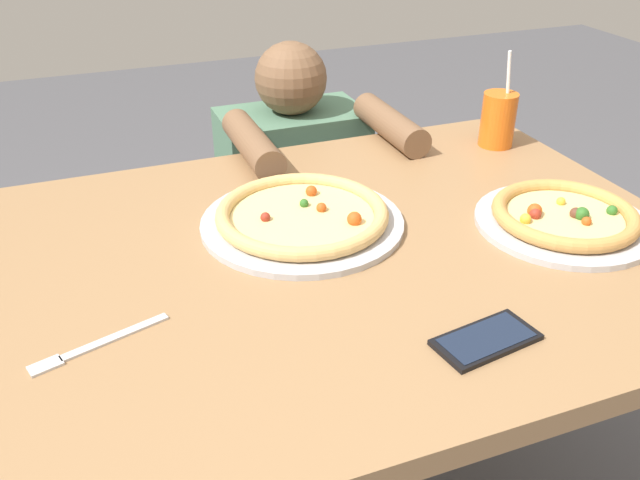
{
  "coord_description": "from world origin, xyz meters",
  "views": [
    {
      "loc": [
        -0.41,
        -0.93,
        1.35
      ],
      "look_at": [
        -0.05,
        -0.01,
        0.78
      ],
      "focal_mm": 37.84,
      "sensor_mm": 36.0,
      "label": 1
    }
  ],
  "objects_px": {
    "drink_cup_colored": "(498,119)",
    "pizza_far": "(302,217)",
    "diner_seated": "(295,226)",
    "cell_phone": "(486,340)",
    "pizza_near": "(564,217)",
    "fork": "(94,346)"
  },
  "relations": [
    {
      "from": "drink_cup_colored",
      "to": "pizza_far",
      "type": "bearing_deg",
      "value": -159.45
    },
    {
      "from": "diner_seated",
      "to": "drink_cup_colored",
      "type": "bearing_deg",
      "value": -42.52
    },
    {
      "from": "drink_cup_colored",
      "to": "diner_seated",
      "type": "height_order",
      "value": "drink_cup_colored"
    },
    {
      "from": "cell_phone",
      "to": "diner_seated",
      "type": "bearing_deg",
      "value": 87.25
    },
    {
      "from": "pizza_near",
      "to": "fork",
      "type": "distance_m",
      "value": 0.84
    },
    {
      "from": "pizza_far",
      "to": "drink_cup_colored",
      "type": "bearing_deg",
      "value": 20.55
    },
    {
      "from": "fork",
      "to": "cell_phone",
      "type": "distance_m",
      "value": 0.55
    },
    {
      "from": "pizza_far",
      "to": "drink_cup_colored",
      "type": "height_order",
      "value": "drink_cup_colored"
    },
    {
      "from": "drink_cup_colored",
      "to": "diner_seated",
      "type": "bearing_deg",
      "value": 137.48
    },
    {
      "from": "pizza_near",
      "to": "fork",
      "type": "relative_size",
      "value": 1.62
    },
    {
      "from": "pizza_far",
      "to": "drink_cup_colored",
      "type": "relative_size",
      "value": 1.7
    },
    {
      "from": "pizza_far",
      "to": "pizza_near",
      "type": "bearing_deg",
      "value": -21.19
    },
    {
      "from": "pizza_near",
      "to": "drink_cup_colored",
      "type": "height_order",
      "value": "drink_cup_colored"
    },
    {
      "from": "diner_seated",
      "to": "fork",
      "type": "bearing_deg",
      "value": -125.63
    },
    {
      "from": "pizza_near",
      "to": "pizza_far",
      "type": "bearing_deg",
      "value": 158.81
    },
    {
      "from": "fork",
      "to": "cell_phone",
      "type": "bearing_deg",
      "value": -19.88
    },
    {
      "from": "pizza_near",
      "to": "cell_phone",
      "type": "relative_size",
      "value": 2.02
    },
    {
      "from": "cell_phone",
      "to": "drink_cup_colored",
      "type": "bearing_deg",
      "value": 55.42
    },
    {
      "from": "pizza_near",
      "to": "cell_phone",
      "type": "xyz_separation_m",
      "value": [
        -0.32,
        -0.24,
        -0.01
      ]
    },
    {
      "from": "pizza_far",
      "to": "cell_phone",
      "type": "relative_size",
      "value": 2.35
    },
    {
      "from": "pizza_far",
      "to": "drink_cup_colored",
      "type": "distance_m",
      "value": 0.59
    },
    {
      "from": "diner_seated",
      "to": "cell_phone",
      "type": "bearing_deg",
      "value": -92.75
    }
  ]
}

